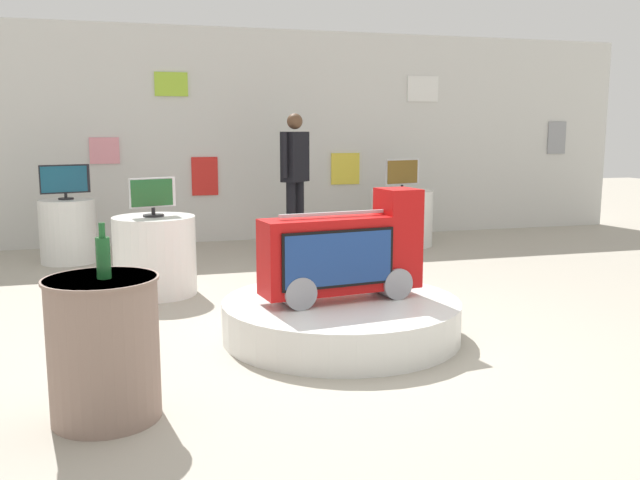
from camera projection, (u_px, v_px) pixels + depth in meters
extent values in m
plane|color=#A8A091|center=(352.00, 352.00, 4.88)|extent=(30.00, 30.00, 0.00)
cube|color=silver|center=(235.00, 136.00, 9.68)|extent=(12.42, 0.10, 3.00)
cube|color=gray|center=(557.00, 138.00, 11.04)|extent=(0.32, 0.02, 0.52)
cube|color=white|center=(423.00, 89.00, 10.28)|extent=(0.50, 0.02, 0.38)
cube|color=red|center=(205.00, 176.00, 9.58)|extent=(0.37, 0.02, 0.54)
cube|color=#9ECC33|center=(171.00, 84.00, 9.27)|extent=(0.45, 0.02, 0.32)
cube|color=pink|center=(104.00, 151.00, 9.16)|extent=(0.39, 0.02, 0.35)
cube|color=yellow|center=(345.00, 169.00, 10.14)|extent=(0.44, 0.02, 0.47)
cylinder|color=silver|center=(341.00, 318.00, 5.22)|extent=(1.83, 1.83, 0.29)
cylinder|color=gray|center=(292.00, 289.00, 5.02)|extent=(0.29, 0.40, 0.24)
cylinder|color=gray|center=(387.00, 280.00, 5.34)|extent=(0.29, 0.40, 0.24)
cube|color=#B70F0F|center=(341.00, 254.00, 5.14)|extent=(1.28, 0.49, 0.57)
cube|color=#B70F0F|center=(398.00, 201.00, 5.27)|extent=(0.32, 0.36, 0.20)
cube|color=black|center=(339.00, 259.00, 4.95)|extent=(0.88, 0.13, 0.43)
cube|color=navy|center=(339.00, 259.00, 4.95)|extent=(0.84, 0.13, 0.39)
cube|color=#B2B2B7|center=(342.00, 213.00, 5.09)|extent=(0.99, 0.16, 0.02)
cylinder|color=silver|center=(155.00, 256.00, 6.55)|extent=(0.79, 0.79, 0.76)
cylinder|color=black|center=(154.00, 215.00, 6.49)|extent=(0.20, 0.20, 0.02)
cylinder|color=black|center=(153.00, 211.00, 6.48)|extent=(0.04, 0.04, 0.07)
cube|color=silver|center=(153.00, 193.00, 6.45)|extent=(0.43, 0.18, 0.28)
cube|color=#1E5B2D|center=(152.00, 193.00, 6.43)|extent=(0.39, 0.14, 0.25)
cylinder|color=silver|center=(68.00, 231.00, 8.16)|extent=(0.65, 0.65, 0.76)
cylinder|color=black|center=(66.00, 199.00, 8.10)|extent=(0.18, 0.18, 0.02)
cylinder|color=black|center=(66.00, 196.00, 8.09)|extent=(0.04, 0.04, 0.05)
cube|color=black|center=(65.00, 179.00, 8.06)|extent=(0.56, 0.19, 0.34)
cube|color=navy|center=(64.00, 179.00, 8.04)|extent=(0.51, 0.15, 0.31)
cylinder|color=silver|center=(401.00, 218.00, 9.41)|extent=(0.86, 0.86, 0.76)
cylinder|color=black|center=(402.00, 190.00, 9.35)|extent=(0.20, 0.20, 0.02)
cylinder|color=black|center=(402.00, 187.00, 9.34)|extent=(0.04, 0.04, 0.06)
cube|color=silver|center=(402.00, 172.00, 9.31)|extent=(0.55, 0.19, 0.35)
cube|color=brown|center=(403.00, 172.00, 9.28)|extent=(0.50, 0.15, 0.32)
cylinder|color=gray|center=(104.00, 349.00, 3.70)|extent=(0.59, 0.59, 0.79)
cylinder|color=gray|center=(100.00, 279.00, 3.64)|extent=(0.62, 0.62, 0.02)
cylinder|color=#195926|center=(103.00, 258.00, 3.60)|extent=(0.08, 0.08, 0.22)
cylinder|color=#195926|center=(102.00, 230.00, 3.58)|extent=(0.03, 0.03, 0.08)
cylinder|color=black|center=(299.00, 217.00, 8.88)|extent=(0.12, 0.12, 0.93)
cylinder|color=black|center=(291.00, 218.00, 8.71)|extent=(0.12, 0.12, 0.93)
cube|color=black|center=(295.00, 157.00, 8.67)|extent=(0.41, 0.40, 0.64)
sphere|color=brown|center=(295.00, 121.00, 8.60)|extent=(0.20, 0.20, 0.20)
cylinder|color=black|center=(305.00, 154.00, 8.86)|extent=(0.08, 0.08, 0.57)
cylinder|color=black|center=(284.00, 155.00, 8.46)|extent=(0.08, 0.08, 0.57)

